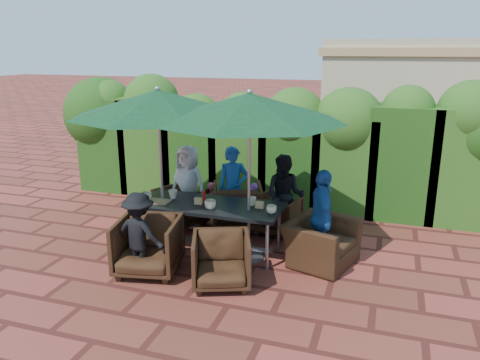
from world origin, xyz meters
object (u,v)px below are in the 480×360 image
(umbrella_left, at_px, (158,103))
(chair_near_right, at_px, (221,258))
(chair_far_right, at_px, (278,212))
(umbrella_right, at_px, (249,107))
(chair_far_mid, at_px, (237,204))
(chair_far_left, at_px, (181,205))
(chair_end_right, at_px, (321,235))
(chair_near_left, at_px, (148,243))
(dining_table, at_px, (210,209))

(umbrella_left, bearing_deg, chair_near_right, -36.06)
(chair_far_right, bearing_deg, umbrella_left, 43.36)
(chair_far_right, bearing_deg, chair_near_right, 92.13)
(umbrella_right, height_order, chair_near_right, umbrella_right)
(chair_far_mid, bearing_deg, umbrella_right, 95.73)
(umbrella_left, height_order, chair_far_left, umbrella_left)
(chair_far_right, distance_m, chair_end_right, 1.29)
(umbrella_left, distance_m, umbrella_right, 1.42)
(umbrella_left, relative_size, umbrella_right, 0.97)
(chair_far_mid, xyz_separation_m, chair_near_right, (0.44, -1.99, -0.05))
(chair_near_right, bearing_deg, umbrella_right, 62.67)
(chair_near_right, relative_size, chair_end_right, 0.78)
(chair_near_left, bearing_deg, chair_far_mid, 60.90)
(umbrella_right, bearing_deg, chair_far_right, 81.54)
(chair_end_right, bearing_deg, chair_far_left, 91.16)
(chair_far_mid, distance_m, chair_near_right, 2.04)
(umbrella_left, xyz_separation_m, chair_far_mid, (0.87, 1.04, -1.79))
(dining_table, distance_m, chair_far_mid, 1.07)
(umbrella_left, distance_m, chair_end_right, 3.03)
(chair_near_left, bearing_deg, umbrella_left, 93.22)
(dining_table, relative_size, umbrella_right, 0.81)
(dining_table, xyz_separation_m, chair_far_right, (0.80, 1.05, -0.33))
(umbrella_left, distance_m, chair_far_right, 2.66)
(chair_end_right, bearing_deg, dining_table, 110.95)
(chair_far_mid, bearing_deg, chair_end_right, 128.97)
(umbrella_right, height_order, chair_end_right, umbrella_right)
(chair_near_left, xyz_separation_m, chair_end_right, (2.20, 1.03, 0.00))
(dining_table, xyz_separation_m, chair_near_left, (-0.55, -0.92, -0.25))
(umbrella_right, bearing_deg, umbrella_left, 176.92)
(chair_far_left, relative_size, chair_far_mid, 0.89)
(chair_near_right, bearing_deg, chair_near_left, 157.56)
(chair_near_left, bearing_deg, chair_far_left, 89.46)
(umbrella_right, xyz_separation_m, chair_near_right, (-0.10, -0.88, -1.84))
(dining_table, height_order, umbrella_right, umbrella_right)
(umbrella_right, height_order, chair_far_right, umbrella_right)
(chair_far_mid, height_order, chair_near_right, chair_far_mid)
(umbrella_left, height_order, chair_end_right, umbrella_left)
(umbrella_left, distance_m, chair_far_mid, 2.25)
(umbrella_left, relative_size, chair_far_mid, 3.06)
(dining_table, relative_size, chair_far_right, 3.10)
(umbrella_right, relative_size, chair_far_left, 3.57)
(chair_near_left, height_order, chair_end_right, chair_end_right)
(chair_near_left, relative_size, chair_end_right, 0.87)
(umbrella_left, relative_size, chair_near_right, 3.42)
(dining_table, distance_m, chair_near_left, 1.10)
(umbrella_right, relative_size, chair_far_mid, 3.16)
(dining_table, height_order, chair_near_right, chair_near_right)
(chair_end_right, bearing_deg, chair_near_right, 150.56)
(umbrella_right, bearing_deg, dining_table, 173.26)
(chair_far_left, relative_size, chair_near_left, 0.88)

